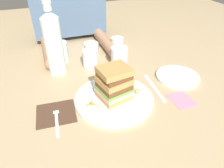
% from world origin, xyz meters
% --- Properties ---
extents(ground_plane, '(3.00, 3.00, 0.00)m').
position_xyz_m(ground_plane, '(0.00, 0.00, 0.00)').
color(ground_plane, tan).
extents(main_plate, '(0.29, 0.29, 0.01)m').
position_xyz_m(main_plate, '(0.00, 0.00, 0.01)').
color(main_plate, white).
rests_on(main_plate, ground_plane).
extents(sandwich, '(0.13, 0.12, 0.13)m').
position_xyz_m(sandwich, '(0.00, 0.00, 0.08)').
color(sandwich, tan).
rests_on(sandwich, main_plate).
extents(carrot_shred_0, '(0.03, 0.01, 0.00)m').
position_xyz_m(carrot_shred_0, '(-0.09, -0.01, 0.02)').
color(carrot_shred_0, orange).
rests_on(carrot_shred_0, main_plate).
extents(carrot_shred_1, '(0.02, 0.02, 0.00)m').
position_xyz_m(carrot_shred_1, '(-0.07, -0.03, 0.02)').
color(carrot_shred_1, orange).
rests_on(carrot_shred_1, main_plate).
extents(carrot_shred_2, '(0.01, 0.03, 0.00)m').
position_xyz_m(carrot_shred_2, '(-0.09, 0.00, 0.02)').
color(carrot_shred_2, orange).
rests_on(carrot_shred_2, main_plate).
extents(carrot_shred_3, '(0.02, 0.03, 0.00)m').
position_xyz_m(carrot_shred_3, '(-0.09, -0.01, 0.02)').
color(carrot_shred_3, orange).
rests_on(carrot_shred_3, main_plate).
extents(carrot_shred_4, '(0.02, 0.01, 0.00)m').
position_xyz_m(carrot_shred_4, '(-0.10, -0.01, 0.02)').
color(carrot_shred_4, orange).
rests_on(carrot_shred_4, main_plate).
extents(carrot_shred_5, '(0.00, 0.02, 0.00)m').
position_xyz_m(carrot_shred_5, '(-0.09, -0.01, 0.02)').
color(carrot_shred_5, orange).
rests_on(carrot_shred_5, main_plate).
extents(carrot_shred_6, '(0.02, 0.03, 0.00)m').
position_xyz_m(carrot_shred_6, '(0.09, 0.04, 0.02)').
color(carrot_shred_6, orange).
rests_on(carrot_shred_6, main_plate).
extents(carrot_shred_7, '(0.02, 0.01, 0.00)m').
position_xyz_m(carrot_shred_7, '(0.07, 0.03, 0.02)').
color(carrot_shred_7, orange).
rests_on(carrot_shred_7, main_plate).
extents(carrot_shred_8, '(0.03, 0.01, 0.00)m').
position_xyz_m(carrot_shred_8, '(0.10, 0.00, 0.02)').
color(carrot_shred_8, orange).
rests_on(carrot_shred_8, main_plate).
extents(carrot_shred_9, '(0.00, 0.03, 0.00)m').
position_xyz_m(carrot_shred_9, '(0.07, 0.02, 0.02)').
color(carrot_shred_9, orange).
rests_on(carrot_shred_9, main_plate).
extents(carrot_shred_10, '(0.02, 0.03, 0.00)m').
position_xyz_m(carrot_shred_10, '(0.08, 0.04, 0.02)').
color(carrot_shred_10, orange).
rests_on(carrot_shred_10, main_plate).
extents(carrot_shred_11, '(0.03, 0.02, 0.00)m').
position_xyz_m(carrot_shred_11, '(0.08, 0.02, 0.02)').
color(carrot_shred_11, orange).
rests_on(carrot_shred_11, main_plate).
extents(carrot_shred_12, '(0.01, 0.02, 0.00)m').
position_xyz_m(carrot_shred_12, '(0.09, -0.00, 0.02)').
color(carrot_shred_12, orange).
rests_on(carrot_shred_12, main_plate).
extents(carrot_shred_13, '(0.01, 0.03, 0.00)m').
position_xyz_m(carrot_shred_13, '(0.06, 0.01, 0.02)').
color(carrot_shred_13, orange).
rests_on(carrot_shred_13, main_plate).
extents(carrot_shred_14, '(0.02, 0.01, 0.00)m').
position_xyz_m(carrot_shred_14, '(0.10, 0.01, 0.02)').
color(carrot_shred_14, orange).
rests_on(carrot_shred_14, main_plate).
extents(napkin_dark, '(0.14, 0.13, 0.00)m').
position_xyz_m(napkin_dark, '(-0.22, -0.00, 0.00)').
color(napkin_dark, '#4C3323').
rests_on(napkin_dark, ground_plane).
extents(fork, '(0.03, 0.17, 0.00)m').
position_xyz_m(fork, '(-0.22, -0.02, 0.00)').
color(fork, silver).
rests_on(fork, napkin_dark).
extents(knife, '(0.03, 0.20, 0.00)m').
position_xyz_m(knife, '(0.18, 0.01, 0.00)').
color(knife, silver).
rests_on(knife, ground_plane).
extents(juice_glass, '(0.08, 0.08, 0.09)m').
position_xyz_m(juice_glass, '(0.12, 0.24, 0.04)').
color(juice_glass, white).
rests_on(juice_glass, ground_plane).
extents(water_bottle, '(0.08, 0.08, 0.32)m').
position_xyz_m(water_bottle, '(-0.17, 0.28, 0.14)').
color(water_bottle, silver).
rests_on(water_bottle, ground_plane).
extents(empty_tumbler_0, '(0.07, 0.07, 0.08)m').
position_xyz_m(empty_tumbler_0, '(0.16, 0.39, 0.04)').
color(empty_tumbler_0, silver).
rests_on(empty_tumbler_0, ground_plane).
extents(empty_tumbler_1, '(0.07, 0.07, 0.10)m').
position_xyz_m(empty_tumbler_1, '(-0.14, 0.38, 0.05)').
color(empty_tumbler_1, silver).
rests_on(empty_tumbler_1, ground_plane).
extents(empty_tumbler_2, '(0.07, 0.07, 0.07)m').
position_xyz_m(empty_tumbler_2, '(0.02, 0.37, 0.04)').
color(empty_tumbler_2, silver).
rests_on(empty_tumbler_2, ground_plane).
extents(empty_tumbler_3, '(0.07, 0.07, 0.08)m').
position_xyz_m(empty_tumbler_3, '(-0.02, 0.28, 0.04)').
color(empty_tumbler_3, silver).
rests_on(empty_tumbler_3, ground_plane).
extents(side_plate, '(0.18, 0.18, 0.01)m').
position_xyz_m(side_plate, '(0.32, 0.05, 0.01)').
color(side_plate, white).
rests_on(side_plate, ground_plane).
extents(napkin_pink, '(0.08, 0.10, 0.00)m').
position_xyz_m(napkin_pink, '(0.24, -0.09, 0.00)').
color(napkin_pink, pink).
rests_on(napkin_pink, ground_plane).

